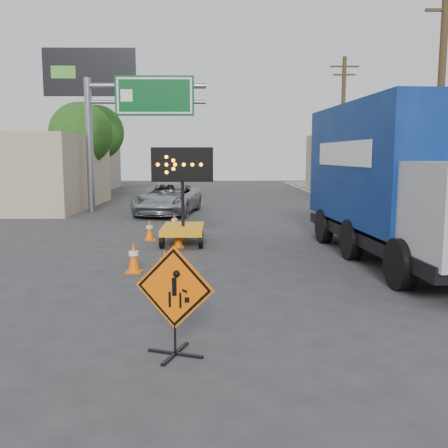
{
  "coord_description": "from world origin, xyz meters",
  "views": [
    {
      "loc": [
        0.11,
        -8.01,
        2.92
      ],
      "look_at": [
        0.24,
        2.38,
        1.48
      ],
      "focal_mm": 40.0,
      "sensor_mm": 36.0,
      "label": 1
    }
  ],
  "objects_px": {
    "construction_sign": "(175,298)",
    "arrow_board": "(183,223)",
    "pickup_truck": "(168,198)",
    "box_truck": "(400,189)"
  },
  "relations": [
    {
      "from": "construction_sign",
      "to": "arrow_board",
      "type": "relative_size",
      "value": 0.52
    },
    {
      "from": "construction_sign",
      "to": "pickup_truck",
      "type": "xyz_separation_m",
      "value": [
        -1.87,
        17.8,
        -0.08
      ]
    },
    {
      "from": "construction_sign",
      "to": "pickup_truck",
      "type": "distance_m",
      "value": 17.89
    },
    {
      "from": "construction_sign",
      "to": "pickup_truck",
      "type": "relative_size",
      "value": 0.29
    },
    {
      "from": "construction_sign",
      "to": "pickup_truck",
      "type": "height_order",
      "value": "construction_sign"
    },
    {
      "from": "pickup_truck",
      "to": "box_truck",
      "type": "distance_m",
      "value": 13.41
    },
    {
      "from": "pickup_truck",
      "to": "box_truck",
      "type": "xyz_separation_m",
      "value": [
        7.56,
        -11.01,
        1.2
      ]
    },
    {
      "from": "pickup_truck",
      "to": "construction_sign",
      "type": "bearing_deg",
      "value": -76.39
    },
    {
      "from": "construction_sign",
      "to": "box_truck",
      "type": "height_order",
      "value": "box_truck"
    },
    {
      "from": "pickup_truck",
      "to": "box_truck",
      "type": "relative_size",
      "value": 0.6
    }
  ]
}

